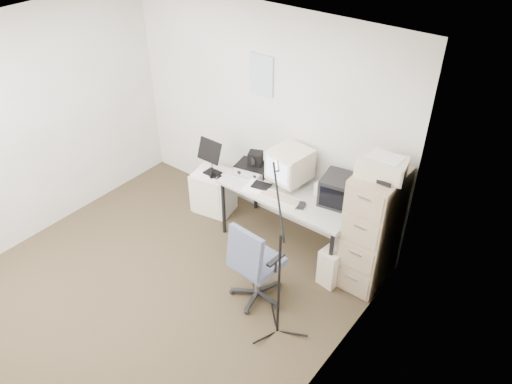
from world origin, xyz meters
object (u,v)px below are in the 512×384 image
Objects in this scene: filing_cabinet at (372,229)px; side_cart at (214,191)px; office_chair at (257,261)px; desk at (289,217)px.

filing_cabinet is 2.38× the size of side_cart.
filing_cabinet is 1.17m from office_chair.
desk is 2.74× the size of side_cart.
desk is at bearing -8.95° from side_cart.
desk is at bearing 108.05° from office_chair.
desk is 0.90m from office_chair.
filing_cabinet is 2.06m from side_cart.
side_cart is at bearing -177.97° from desk.
office_chair is at bearing -129.36° from filing_cabinet.
side_cart is at bearing 151.39° from office_chair.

